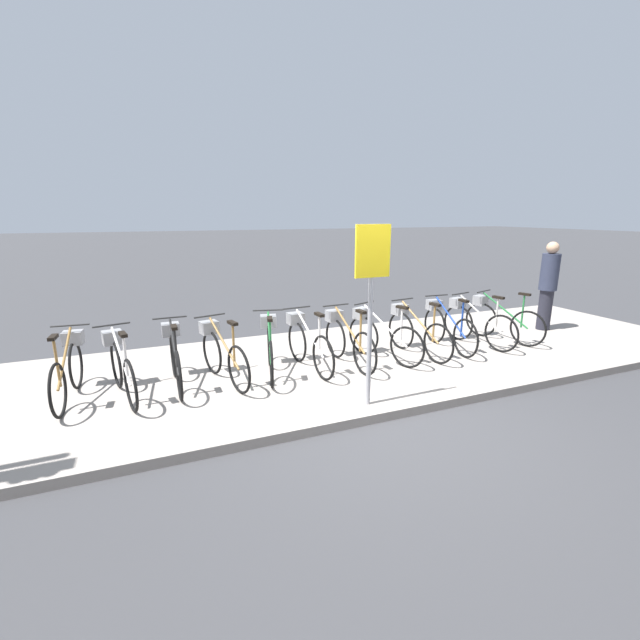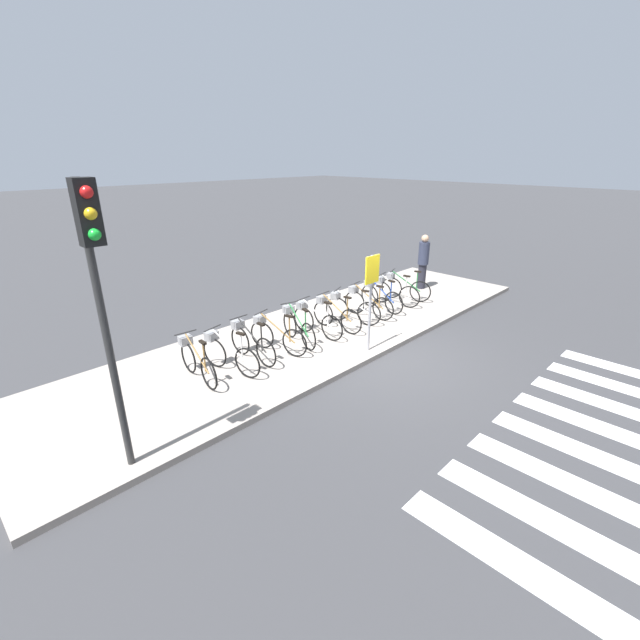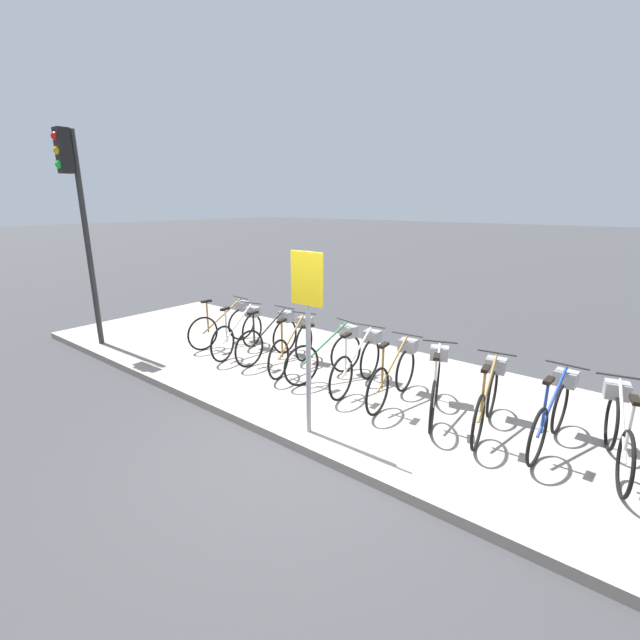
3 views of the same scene
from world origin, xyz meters
name	(u,v)px [view 1 (image 1 of 3)]	position (x,y,z in m)	size (l,w,h in m)	color
ground_plane	(387,422)	(0.00, 0.00, 0.00)	(120.00, 120.00, 0.00)	#38383A
sidewalk	(325,366)	(0.00, 1.90, 0.06)	(14.15, 3.80, 0.12)	#9E9389
parked_bicycle_0	(68,367)	(-3.52, 1.90, 0.54)	(0.46, 1.54, 0.95)	black
parked_bicycle_1	(121,365)	(-2.92, 1.73, 0.54)	(0.51, 1.51, 0.95)	black
parked_bicycle_2	(175,356)	(-2.25, 1.85, 0.54)	(0.46, 1.54, 0.95)	black
parked_bicycle_3	(221,352)	(-1.63, 1.77, 0.54)	(0.54, 1.50, 0.95)	black
parked_bicycle_4	(270,345)	(-0.92, 1.80, 0.54)	(0.53, 1.50, 0.95)	black
parked_bicycle_5	(307,341)	(-0.35, 1.79, 0.54)	(0.46, 1.54, 0.95)	black
parked_bicycle_6	(346,338)	(0.29, 1.73, 0.54)	(0.46, 1.54, 0.95)	black
parked_bicycle_7	(380,334)	(0.89, 1.73, 0.54)	(0.65, 1.46, 0.95)	black
parked_bicycle_8	(415,330)	(1.56, 1.73, 0.54)	(0.46, 1.53, 0.95)	black
parked_bicycle_9	(446,324)	(2.26, 1.80, 0.54)	(0.46, 1.54, 0.95)	black
parked_bicycle_10	(475,321)	(2.87, 1.79, 0.54)	(0.50, 1.51, 0.95)	black
parked_bicycle_11	(499,318)	(3.48, 1.83, 0.54)	(0.62, 1.48, 0.95)	black
pedestrian	(548,284)	(4.92, 2.06, 1.06)	(0.34, 0.34, 1.77)	#23232D
sign_post	(371,285)	(-0.10, 0.29, 1.61)	(0.44, 0.07, 2.19)	#99999E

